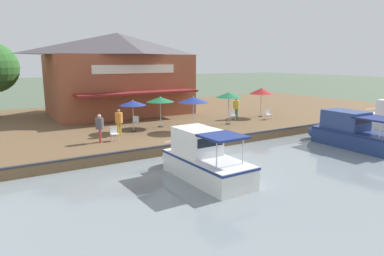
% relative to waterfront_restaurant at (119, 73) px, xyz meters
% --- Properties ---
extents(ground_plane, '(220.00, 220.00, 0.00)m').
position_rel_waterfront_restaurant_xyz_m(ground_plane, '(13.89, 0.44, -4.35)').
color(ground_plane, '#4C5B47').
extents(quay_deck, '(22.00, 56.00, 0.60)m').
position_rel_waterfront_restaurant_xyz_m(quay_deck, '(2.89, 0.44, -4.05)').
color(quay_deck, brown).
rests_on(quay_deck, ground).
extents(quay_edge_fender, '(0.20, 50.40, 0.10)m').
position_rel_waterfront_restaurant_xyz_m(quay_edge_fender, '(13.79, 0.44, -3.70)').
color(quay_edge_fender, '#2D2D33').
rests_on(quay_edge_fender, quay_deck).
extents(waterfront_restaurant, '(10.01, 12.57, 7.37)m').
position_rel_waterfront_restaurant_xyz_m(waterfront_restaurant, '(0.00, 0.00, 0.00)').
color(waterfront_restaurant, brown).
rests_on(waterfront_restaurant, quay_deck).
extents(patio_umbrella_by_entrance, '(1.84, 1.84, 2.22)m').
position_rel_waterfront_restaurant_xyz_m(patio_umbrella_by_entrance, '(8.71, -2.16, -1.76)').
color(patio_umbrella_by_entrance, '#B7B7B7').
rests_on(patio_umbrella_by_entrance, quay_deck).
extents(patio_umbrella_mid_patio_left, '(2.01, 2.01, 2.52)m').
position_rel_waterfront_restaurant_xyz_m(patio_umbrella_mid_patio_left, '(9.98, 5.20, -1.47)').
color(patio_umbrella_mid_patio_left, '#B7B7B7').
rests_on(patio_umbrella_mid_patio_left, quay_deck).
extents(patio_umbrella_mid_patio_right, '(2.04, 2.04, 2.29)m').
position_rel_waterfront_restaurant_xyz_m(patio_umbrella_mid_patio_right, '(8.24, 0.19, -1.69)').
color(patio_umbrella_mid_patio_right, '#B7B7B7').
rests_on(patio_umbrella_mid_patio_right, quay_deck).
extents(patio_umbrella_near_quay_edge, '(2.12, 2.12, 2.57)m').
position_rel_waterfront_restaurant_xyz_m(patio_umbrella_near_quay_edge, '(8.57, 9.86, -1.48)').
color(patio_umbrella_near_quay_edge, '#B7B7B7').
rests_on(patio_umbrella_near_quay_edge, quay_deck).
extents(patio_umbrella_far_corner, '(2.15, 2.15, 2.43)m').
position_rel_waterfront_restaurant_xyz_m(patio_umbrella_far_corner, '(10.67, 1.56, -1.56)').
color(patio_umbrella_far_corner, '#B7B7B7').
rests_on(patio_umbrella_far_corner, quay_deck).
extents(cafe_chair_far_corner_seat, '(0.47, 0.47, 0.85)m').
position_rel_waterfront_restaurant_xyz_m(cafe_chair_far_corner_seat, '(10.78, -4.27, -3.27)').
color(cafe_chair_far_corner_seat, white).
rests_on(cafe_chair_far_corner_seat, quay_deck).
extents(cafe_chair_mid_patio, '(0.59, 0.59, 0.85)m').
position_rel_waterfront_restaurant_xyz_m(cafe_chair_mid_patio, '(8.69, 6.64, -3.27)').
color(cafe_chair_mid_patio, white).
rests_on(cafe_chair_mid_patio, quay_deck).
extents(cafe_chair_facing_river, '(0.58, 0.58, 0.85)m').
position_rel_waterfront_restaurant_xyz_m(cafe_chair_facing_river, '(7.52, -1.49, -3.27)').
color(cafe_chair_facing_river, white).
rests_on(cafe_chair_facing_river, quay_deck).
extents(cafe_chair_beside_entrance, '(0.52, 0.52, 0.85)m').
position_rel_waterfront_restaurant_xyz_m(cafe_chair_beside_entrance, '(9.92, 9.44, -3.27)').
color(cafe_chair_beside_entrance, white).
rests_on(cafe_chair_beside_entrance, quay_deck).
extents(person_near_entrance, '(0.51, 0.51, 1.80)m').
position_rel_waterfront_restaurant_xyz_m(person_near_entrance, '(8.33, 7.29, -2.61)').
color(person_near_entrance, '#337547').
rests_on(person_near_entrance, quay_deck).
extents(person_mid_patio, '(0.49, 0.49, 1.72)m').
position_rel_waterfront_restaurant_xyz_m(person_mid_patio, '(10.80, -5.15, -2.67)').
color(person_mid_patio, '#B23338').
rests_on(person_mid_patio, quay_deck).
extents(person_at_quay_edge, '(0.49, 0.49, 1.75)m').
position_rel_waterfront_restaurant_xyz_m(person_at_quay_edge, '(9.51, -3.48, -2.65)').
color(person_at_quay_edge, gold).
rests_on(person_at_quay_edge, quay_deck).
extents(motorboat_nearest_quay, '(5.69, 2.17, 2.29)m').
position_rel_waterfront_restaurant_xyz_m(motorboat_nearest_quay, '(17.86, -2.53, -3.44)').
color(motorboat_nearest_quay, white).
rests_on(motorboat_nearest_quay, river_water).
extents(motorboat_distant_upstream, '(6.17, 2.36, 2.22)m').
position_rel_waterfront_restaurant_xyz_m(motorboat_distant_upstream, '(17.79, 8.90, -3.44)').
color(motorboat_distant_upstream, navy).
rests_on(motorboat_distant_upstream, river_water).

